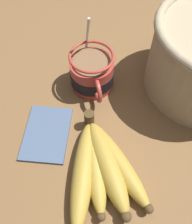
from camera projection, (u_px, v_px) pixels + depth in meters
The scene contains 4 objects.
table at pixel (90, 108), 54.96cm from camera, with size 91.91×91.91×2.71cm.
coffee_mug at pixel (92, 73), 53.73cm from camera, with size 15.46×9.50×16.40cm.
banana_bunch at pixel (101, 167), 44.15cm from camera, with size 21.60×15.72×4.25cm.
napkin at pixel (47, 133), 49.62cm from camera, with size 14.46×12.12×0.60cm.
Camera 1 is at (30.32, -5.63, 46.88)cm, focal length 40.00 mm.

